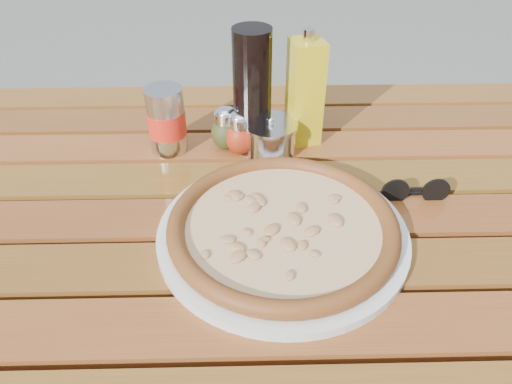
{
  "coord_description": "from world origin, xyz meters",
  "views": [
    {
      "loc": [
        -0.01,
        -0.58,
        1.24
      ],
      "look_at": [
        0.0,
        0.02,
        0.78
      ],
      "focal_mm": 35.0,
      "sensor_mm": 36.0,
      "label": 1
    }
  ],
  "objects_px": {
    "oregano_shaker": "(226,129)",
    "pizza": "(283,226)",
    "pepper_shaker": "(240,133)",
    "parmesan_tin": "(271,137)",
    "plate": "(283,234)",
    "sunglasses": "(415,191)",
    "soda_can": "(167,121)",
    "table": "(256,251)",
    "olive_oil_cruet": "(305,92)",
    "dark_bottle": "(252,92)"
  },
  "relations": [
    {
      "from": "oregano_shaker",
      "to": "pizza",
      "type": "bearing_deg",
      "value": -70.58
    },
    {
      "from": "pepper_shaker",
      "to": "parmesan_tin",
      "type": "distance_m",
      "value": 0.05
    },
    {
      "from": "plate",
      "to": "sunglasses",
      "type": "distance_m",
      "value": 0.23
    },
    {
      "from": "oregano_shaker",
      "to": "soda_can",
      "type": "relative_size",
      "value": 0.68
    },
    {
      "from": "table",
      "to": "pizza",
      "type": "relative_size",
      "value": 3.57
    },
    {
      "from": "table",
      "to": "olive_oil_cruet",
      "type": "relative_size",
      "value": 6.67
    },
    {
      "from": "plate",
      "to": "pepper_shaker",
      "type": "distance_m",
      "value": 0.24
    },
    {
      "from": "oregano_shaker",
      "to": "soda_can",
      "type": "bearing_deg",
      "value": -177.71
    },
    {
      "from": "pepper_shaker",
      "to": "plate",
      "type": "bearing_deg",
      "value": -75.07
    },
    {
      "from": "pepper_shaker",
      "to": "sunglasses",
      "type": "xyz_separation_m",
      "value": [
        0.28,
        -0.14,
        -0.02
      ]
    },
    {
      "from": "plate",
      "to": "dark_bottle",
      "type": "height_order",
      "value": "dark_bottle"
    },
    {
      "from": "oregano_shaker",
      "to": "dark_bottle",
      "type": "xyz_separation_m",
      "value": [
        0.05,
        0.0,
        0.07
      ]
    },
    {
      "from": "table",
      "to": "oregano_shaker",
      "type": "relative_size",
      "value": 17.07
    },
    {
      "from": "table",
      "to": "pepper_shaker",
      "type": "distance_m",
      "value": 0.21
    },
    {
      "from": "dark_bottle",
      "to": "oregano_shaker",
      "type": "bearing_deg",
      "value": -179.79
    },
    {
      "from": "pizza",
      "to": "parmesan_tin",
      "type": "xyz_separation_m",
      "value": [
        -0.01,
        0.23,
        0.01
      ]
    },
    {
      "from": "parmesan_tin",
      "to": "pepper_shaker",
      "type": "bearing_deg",
      "value": 178.68
    },
    {
      "from": "olive_oil_cruet",
      "to": "pepper_shaker",
      "type": "bearing_deg",
      "value": -160.71
    },
    {
      "from": "pizza",
      "to": "sunglasses",
      "type": "height_order",
      "value": "sunglasses"
    },
    {
      "from": "soda_can",
      "to": "plate",
      "type": "bearing_deg",
      "value": -51.81
    },
    {
      "from": "dark_bottle",
      "to": "soda_can",
      "type": "xyz_separation_m",
      "value": [
        -0.15,
        -0.0,
        -0.05
      ]
    },
    {
      "from": "sunglasses",
      "to": "table",
      "type": "bearing_deg",
      "value": -171.86
    },
    {
      "from": "table",
      "to": "soda_can",
      "type": "height_order",
      "value": "soda_can"
    },
    {
      "from": "pizza",
      "to": "pepper_shaker",
      "type": "bearing_deg",
      "value": 104.93
    },
    {
      "from": "pizza",
      "to": "olive_oil_cruet",
      "type": "height_order",
      "value": "olive_oil_cruet"
    },
    {
      "from": "parmesan_tin",
      "to": "dark_bottle",
      "type": "bearing_deg",
      "value": 151.34
    },
    {
      "from": "table",
      "to": "pizza",
      "type": "xyz_separation_m",
      "value": [
        0.04,
        -0.05,
        0.1
      ]
    },
    {
      "from": "parmesan_tin",
      "to": "sunglasses",
      "type": "relative_size",
      "value": 0.93
    },
    {
      "from": "dark_bottle",
      "to": "parmesan_tin",
      "type": "relative_size",
      "value": 2.15
    },
    {
      "from": "pizza",
      "to": "dark_bottle",
      "type": "bearing_deg",
      "value": 99.05
    },
    {
      "from": "pepper_shaker",
      "to": "parmesan_tin",
      "type": "height_order",
      "value": "pepper_shaker"
    },
    {
      "from": "table",
      "to": "plate",
      "type": "bearing_deg",
      "value": -53.7
    },
    {
      "from": "plate",
      "to": "olive_oil_cruet",
      "type": "distance_m",
      "value": 0.29
    },
    {
      "from": "oregano_shaker",
      "to": "olive_oil_cruet",
      "type": "bearing_deg",
      "value": 9.79
    },
    {
      "from": "oregano_shaker",
      "to": "sunglasses",
      "type": "bearing_deg",
      "value": -28.06
    },
    {
      "from": "plate",
      "to": "sunglasses",
      "type": "relative_size",
      "value": 3.27
    },
    {
      "from": "plate",
      "to": "pepper_shaker",
      "type": "bearing_deg",
      "value": 104.93
    },
    {
      "from": "pepper_shaker",
      "to": "olive_oil_cruet",
      "type": "bearing_deg",
      "value": 19.29
    },
    {
      "from": "olive_oil_cruet",
      "to": "parmesan_tin",
      "type": "distance_m",
      "value": 0.1
    },
    {
      "from": "dark_bottle",
      "to": "parmesan_tin",
      "type": "height_order",
      "value": "dark_bottle"
    },
    {
      "from": "pizza",
      "to": "sunglasses",
      "type": "bearing_deg",
      "value": 21.7
    },
    {
      "from": "oregano_shaker",
      "to": "plate",
      "type": "bearing_deg",
      "value": -70.58
    },
    {
      "from": "dark_bottle",
      "to": "pepper_shaker",
      "type": "bearing_deg",
      "value": -143.56
    },
    {
      "from": "pizza",
      "to": "table",
      "type": "bearing_deg",
      "value": 126.3
    },
    {
      "from": "pizza",
      "to": "olive_oil_cruet",
      "type": "relative_size",
      "value": 1.87
    },
    {
      "from": "dark_bottle",
      "to": "parmesan_tin",
      "type": "xyz_separation_m",
      "value": [
        0.03,
        -0.02,
        -0.08
      ]
    },
    {
      "from": "table",
      "to": "parmesan_tin",
      "type": "height_order",
      "value": "parmesan_tin"
    },
    {
      "from": "soda_can",
      "to": "sunglasses",
      "type": "height_order",
      "value": "soda_can"
    },
    {
      "from": "table",
      "to": "plate",
      "type": "relative_size",
      "value": 3.89
    },
    {
      "from": "oregano_shaker",
      "to": "parmesan_tin",
      "type": "bearing_deg",
      "value": -12.31
    }
  ]
}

